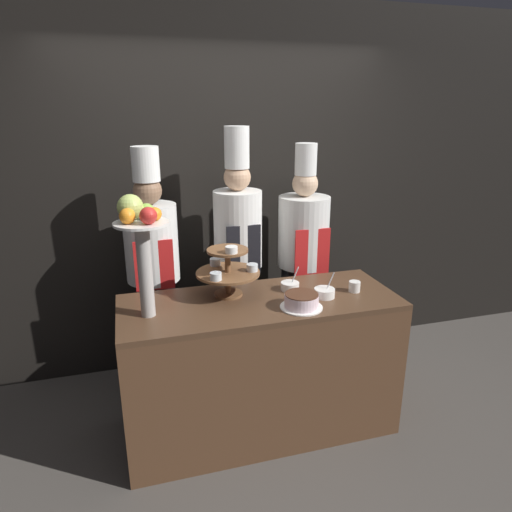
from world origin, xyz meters
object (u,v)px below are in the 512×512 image
at_px(cake_round, 301,301).
at_px(serving_bowl_far, 290,286).
at_px(chef_left, 153,264).
at_px(chef_center_left, 238,250).
at_px(serving_bowl_near, 324,293).
at_px(cup_white, 354,286).
at_px(chef_center_right, 303,253).
at_px(fruit_pedestal, 140,233).
at_px(tiered_stand, 228,269).

relative_size(cake_round, serving_bowl_far, 1.62).
xyz_separation_m(chef_left, chef_center_left, (0.62, 0.00, 0.06)).
bearing_deg(chef_center_left, serving_bowl_near, -62.30).
height_order(serving_bowl_near, serving_bowl_far, serving_bowl_near).
height_order(cup_white, serving_bowl_far, serving_bowl_far).
bearing_deg(cup_white, serving_bowl_near, -172.75).
bearing_deg(chef_center_right, cup_white, -83.14).
height_order(fruit_pedestal, cup_white, fruit_pedestal).
bearing_deg(tiered_stand, serving_bowl_far, -3.65).
height_order(serving_bowl_far, chef_center_left, chef_center_left).
relative_size(tiered_stand, cup_white, 5.50).
relative_size(tiered_stand, chef_center_right, 0.22).
distance_m(serving_bowl_near, chef_center_left, 0.81).
relative_size(cup_white, chef_center_left, 0.04).
height_order(fruit_pedestal, serving_bowl_near, fruit_pedestal).
bearing_deg(serving_bowl_far, tiered_stand, 176.35).
bearing_deg(chef_center_left, serving_bowl_far, -69.20).
distance_m(fruit_pedestal, chef_center_left, 1.03).
distance_m(serving_bowl_far, chef_center_left, 0.59).
distance_m(cup_white, chef_left, 1.39).
bearing_deg(serving_bowl_far, chef_center_right, 60.80).
xyz_separation_m(cup_white, serving_bowl_near, (-0.22, -0.03, -0.01)).
bearing_deg(tiered_stand, cup_white, -11.76).
distance_m(fruit_pedestal, serving_bowl_near, 1.16).
xyz_separation_m(cup_white, chef_center_right, (-0.08, 0.68, 0.02)).
bearing_deg(serving_bowl_near, tiered_stand, 161.30).
relative_size(tiered_stand, fruit_pedestal, 0.58).
bearing_deg(chef_center_left, chef_center_right, -0.01).
relative_size(serving_bowl_far, chef_left, 0.09).
relative_size(cup_white, serving_bowl_far, 0.47).
relative_size(cake_round, chef_center_right, 0.14).
height_order(tiered_stand, fruit_pedestal, fruit_pedestal).
bearing_deg(tiered_stand, serving_bowl_near, -18.70).
distance_m(chef_center_left, chef_center_right, 0.52).
relative_size(serving_bowl_near, chef_left, 0.09).
bearing_deg(chef_center_left, fruit_pedestal, -136.63).
bearing_deg(serving_bowl_near, cup_white, 7.25).
bearing_deg(tiered_stand, chef_left, 129.23).
distance_m(tiered_stand, cake_round, 0.49).
xyz_separation_m(fruit_pedestal, chef_center_left, (0.70, 0.66, -0.35)).
xyz_separation_m(fruit_pedestal, serving_bowl_far, (0.91, 0.12, -0.45)).
bearing_deg(chef_center_right, chef_center_left, 179.99).
bearing_deg(chef_center_left, cup_white, -49.02).
bearing_deg(serving_bowl_far, cup_white, -19.68).
bearing_deg(fruit_pedestal, chef_center_right, 28.66).
distance_m(tiered_stand, chef_left, 0.68).
bearing_deg(chef_center_left, chef_left, -180.00).
height_order(cake_round, chef_center_right, chef_center_right).
bearing_deg(fruit_pedestal, chef_center_left, 43.37).
distance_m(fruit_pedestal, serving_bowl_far, 1.02).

